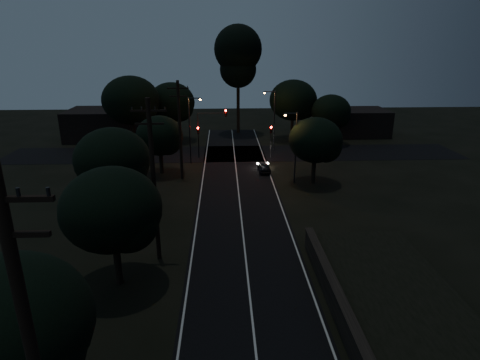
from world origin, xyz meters
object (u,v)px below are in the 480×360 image
utility_pole_mid (154,180)px  signal_left (198,137)px  streetlight_a (191,126)px  streetlight_b (273,116)px  signal_mast (211,125)px  utility_pole_far (180,129)px  tall_pine (238,56)px  signal_right (271,136)px  car (264,167)px  streetlight_c (294,143)px

utility_pole_mid → signal_left: (1.40, 24.99, -2.90)m
utility_pole_mid → streetlight_a: bearing=88.3°
streetlight_b → signal_mast: bearing=-154.0°
utility_pole_far → streetlight_b: size_ratio=1.31×
utility_pole_far → tall_pine: tall_pine is taller
signal_left → signal_right: (9.20, 0.00, 0.00)m
tall_pine → streetlight_a: tall_pine is taller
utility_pole_far → car: (9.20, 1.95, -4.94)m
signal_right → streetlight_b: 4.45m
signal_mast → streetlight_a: 3.13m
utility_pole_mid → tall_pine: (7.00, 40.00, 6.36)m
signal_mast → streetlight_c: 13.28m
signal_left → car: 10.13m
tall_pine → car: bearing=-84.0°
streetlight_a → streetlight_c: bearing=-35.7°
streetlight_b → signal_left: bearing=-158.0°
tall_pine → signal_left: bearing=-110.5°
utility_pole_mid → streetlight_a: size_ratio=1.38×
streetlight_c → tall_pine: bearing=100.9°
signal_right → streetlight_a: streetlight_a is taller
tall_pine → streetlight_c: 26.61m
car → utility_pole_far: bearing=11.2°
signal_right → streetlight_a: bearing=-168.7°
tall_pine → signal_right: size_ratio=4.09×
signal_left → utility_pole_mid: bearing=-93.2°
utility_pole_mid → streetlight_c: bearing=51.7°
signal_left → streetlight_c: size_ratio=0.55×
signal_right → signal_mast: signal_mast is taller
car → streetlight_b: bearing=-102.6°
signal_mast → streetlight_c: (8.74, -9.99, 0.01)m
streetlight_c → utility_pole_far: bearing=170.4°
signal_left → signal_right: size_ratio=1.00×
streetlight_c → utility_pole_mid: bearing=-128.3°
signal_right → car: signal_right is taller
tall_pine → streetlight_a: size_ratio=2.10×
signal_mast → streetlight_a: (-2.39, -1.99, 0.30)m
utility_pole_mid → signal_right: (10.60, 24.99, -2.90)m
tall_pine → car: size_ratio=5.25×
utility_pole_far → streetlight_c: 12.05m
utility_pole_mid → signal_left: utility_pole_mid is taller
utility_pole_mid → streetlight_b: utility_pole_mid is taller
utility_pole_far → signal_left: (1.40, 7.99, -2.65)m
signal_mast → car: signal_mast is taller
utility_pole_mid → car: utility_pole_mid is taller
utility_pole_mid → streetlight_b: bearing=68.7°
streetlight_b → streetlight_a: bearing=-150.5°
utility_pole_mid → streetlight_a: 23.04m
signal_right → streetlight_c: bearing=-83.0°
signal_left → car: signal_left is taller
utility_pole_mid → utility_pole_far: (0.00, 17.00, -0.25)m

